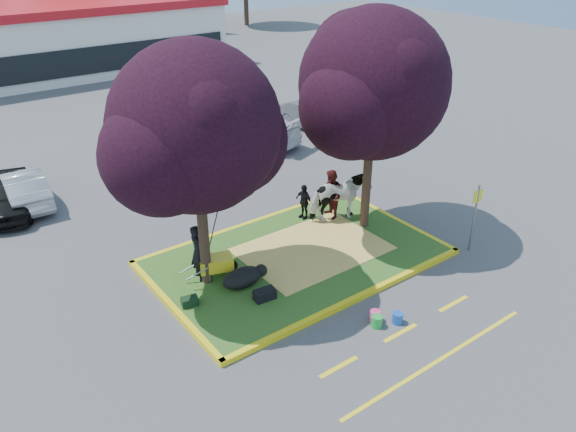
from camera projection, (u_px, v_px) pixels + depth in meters
ground at (297, 259)px, 16.72m from camera, size 90.00×90.00×0.00m
median_island at (297, 257)px, 16.68m from camera, size 8.00×5.00×0.15m
curb_near at (356, 299)px, 14.84m from camera, size 8.30×0.16×0.15m
curb_far at (250, 224)px, 18.52m from camera, size 8.30×0.16×0.15m
curb_left at (172, 307)px, 14.54m from camera, size 0.16×5.30×0.15m
curb_right at (393, 219)px, 18.83m from camera, size 0.16×5.30×0.15m
straw_bedding at (313, 249)px, 16.96m from camera, size 4.20×3.00×0.01m
tree_purple_left at (197, 136)px, 13.50m from camera, size 5.06×4.20×6.51m
tree_purple_right at (374, 91)px, 16.26m from camera, size 5.30×4.40×6.82m
fire_lane_stripe_a at (339, 367)px, 12.67m from camera, size 1.10×0.12×0.01m
fire_lane_stripe_b at (400, 333)px, 13.72m from camera, size 1.10×0.12×0.01m
fire_lane_stripe_c at (453, 304)px, 14.78m from camera, size 1.10×0.12×0.01m
fire_lane_long at (439, 360)px, 12.87m from camera, size 6.00×0.10×0.01m
retail_building at (63, 37)px, 36.65m from camera, size 20.40×8.40×4.40m
cow at (339, 198)px, 18.22m from camera, size 2.11×1.36×1.64m
calf at (242, 278)px, 15.14m from camera, size 1.34×1.03×0.51m
handler at (198, 252)px, 15.22m from camera, size 0.42×0.62×1.64m
visitor_a at (331, 195)px, 18.39m from camera, size 0.80×0.94×1.67m
visitor_b at (304, 201)px, 18.50m from camera, size 0.38×0.73×1.20m
wheelbarrow at (216, 263)px, 15.46m from camera, size 1.63×0.81×0.62m
gear_bag_dark at (265, 295)px, 14.64m from camera, size 0.59×0.37×0.29m
gear_bag_green at (190, 301)px, 14.43m from camera, size 0.48×0.36×0.23m
sign_post at (475, 212)px, 16.58m from camera, size 0.31×0.08×2.18m
bucket_green at (377, 321)px, 13.89m from camera, size 0.31×0.31×0.30m
bucket_pink at (375, 316)px, 14.08m from camera, size 0.36×0.36×0.30m
bucket_blue at (398, 318)px, 14.02m from camera, size 0.35×0.35×0.29m
car_black at (8, 195)px, 19.20m from camera, size 2.52×4.01×1.27m
car_silver at (23, 187)px, 19.78m from camera, size 1.50×3.85×1.25m
car_red at (183, 157)px, 21.98m from camera, size 4.03×6.01×1.53m
car_white at (248, 127)px, 25.26m from camera, size 3.61×5.42×1.46m
car_grey at (312, 117)px, 26.93m from camera, size 1.44×3.89×1.27m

